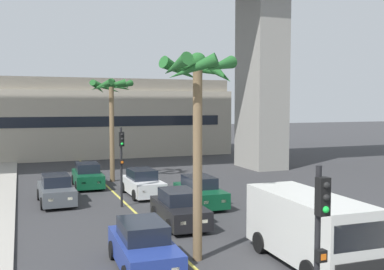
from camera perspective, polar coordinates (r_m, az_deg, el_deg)
The scene contains 13 objects.
lane_stripe_center at distance 24.95m, azimuth -8.35°, elevation -8.63°, with size 0.14×56.00×0.01m, color #DBCC4C.
pier_building_backdrop at distance 48.12m, azimuth -14.69°, elevation 2.04°, with size 32.14×8.04×7.97m.
car_queue_front at distance 20.45m, azimuth -1.64°, elevation -9.33°, with size 1.96×4.16×1.56m.
car_queue_second at distance 26.96m, azimuth -6.31°, elevation -6.11°, with size 1.92×4.14×1.56m.
car_queue_third at distance 24.18m, azimuth 1.01°, elevation -7.26°, with size 1.89×4.13×1.56m.
car_queue_fourth at distance 30.26m, azimuth -13.08°, elevation -5.09°, with size 1.93×4.15×1.56m.
car_queue_fifth at distance 15.33m, azimuth -6.18°, elevation -13.92°, with size 1.94×4.15×1.56m.
car_queue_sixth at distance 25.79m, azimuth -16.83°, elevation -6.72°, with size 1.92×4.14×1.56m.
delivery_van at distance 15.97m, azimuth 14.47°, elevation -11.18°, with size 2.27×5.30×2.36m.
traffic_light_median_near at distance 9.57m, azimuth 15.87°, elevation -12.63°, with size 0.24×0.37×4.20m.
traffic_light_median_far at distance 23.78m, azimuth -8.92°, elevation -2.63°, with size 0.24×0.37×4.20m.
palm_tree_near_median at distance 31.74m, azimuth -10.11°, elevation 4.93°, with size 3.11×3.11×7.19m.
palm_tree_mid_median at distance 15.32m, azimuth 0.76°, elevation 5.48°, with size 2.62×2.73×7.16m.
Camera 1 is at (-5.29, 0.23, 5.42)m, focal length 42.09 mm.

